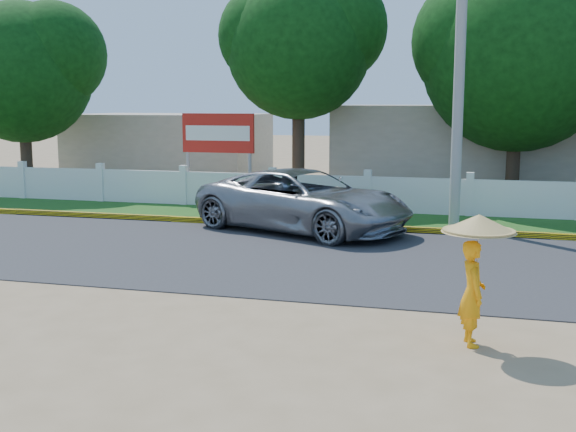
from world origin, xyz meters
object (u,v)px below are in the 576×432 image
(utility_pole, at_px, (460,66))
(vehicle, at_px, (304,201))
(monk_with_parasol, at_px, (475,261))
(billboard, at_px, (218,138))

(utility_pole, relative_size, vehicle, 1.47)
(monk_with_parasol, bearing_deg, billboard, 123.79)
(utility_pole, height_order, billboard, utility_pole)
(utility_pole, distance_m, billboard, 8.69)
(utility_pole, relative_size, billboard, 2.88)
(utility_pole, height_order, vehicle, utility_pole)
(utility_pole, xyz_separation_m, monk_with_parasol, (0.65, -9.65, -3.06))
(monk_with_parasol, relative_size, billboard, 0.62)
(utility_pole, height_order, monk_with_parasol, utility_pole)
(billboard, bearing_deg, monk_with_parasol, -56.21)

